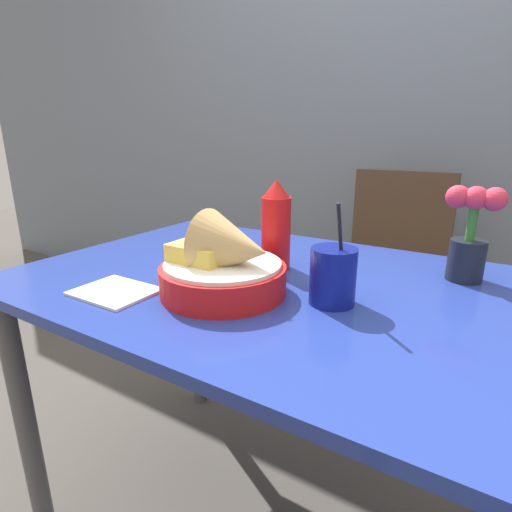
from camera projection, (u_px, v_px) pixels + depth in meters
wall_window at (413, 80)px, 1.78m from camera, size 7.00×0.06×2.60m
dining_table at (273, 319)px, 0.94m from camera, size 1.18×0.80×0.75m
chair_far_window at (392, 267)px, 1.64m from camera, size 0.40×0.40×0.93m
food_basket at (226, 266)px, 0.81m from camera, size 0.26×0.26×0.17m
ketchup_bottle at (276, 226)px, 0.96m from camera, size 0.07×0.07×0.22m
drink_cup at (333, 278)px, 0.77m from camera, size 0.09×0.09×0.20m
flower_vase at (470, 235)px, 0.87m from camera, size 0.12×0.08×0.21m
napkin at (115, 292)px, 0.83m from camera, size 0.16×0.13×0.01m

